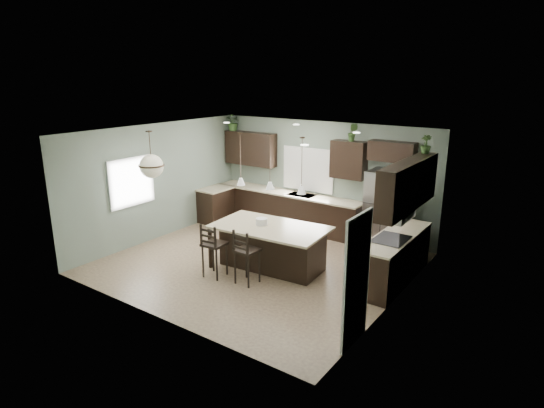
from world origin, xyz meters
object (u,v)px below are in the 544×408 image
at_px(serving_dish, 262,222).
at_px(plant_back_left, 233,122).
at_px(refrigerator, 387,211).
at_px(bar_stool_center, 247,256).
at_px(kitchen_island, 270,248).
at_px(bar_stool_left, 215,250).

distance_m(serving_dish, plant_back_left, 4.22).
height_order(refrigerator, serving_dish, refrigerator).
bearing_deg(refrigerator, bar_stool_center, -115.20).
bearing_deg(plant_back_left, bar_stool_center, -47.58).
height_order(kitchen_island, serving_dish, serving_dish).
xyz_separation_m(refrigerator, kitchen_island, (-1.56, -2.40, -0.46)).
xyz_separation_m(serving_dish, bar_stool_center, (0.24, -0.80, -0.44)).
distance_m(refrigerator, bar_stool_center, 3.58).
distance_m(serving_dish, bar_stool_left, 1.13).
bearing_deg(plant_back_left, serving_dish, -42.24).
bearing_deg(serving_dish, bar_stool_left, -117.52).
bearing_deg(serving_dish, plant_back_left, 137.76).
relative_size(serving_dish, plant_back_left, 0.51).
bearing_deg(kitchen_island, bar_stool_center, -91.47).
relative_size(refrigerator, bar_stool_center, 1.66).
height_order(refrigerator, bar_stool_left, refrigerator).
bearing_deg(serving_dish, bar_stool_center, -73.24).
bearing_deg(kitchen_island, serving_dish, 180.00).
distance_m(bar_stool_left, bar_stool_center, 0.73).
bearing_deg(bar_stool_left, kitchen_island, 48.96).
relative_size(serving_dish, bar_stool_left, 0.21).
distance_m(bar_stool_center, plant_back_left, 5.07).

